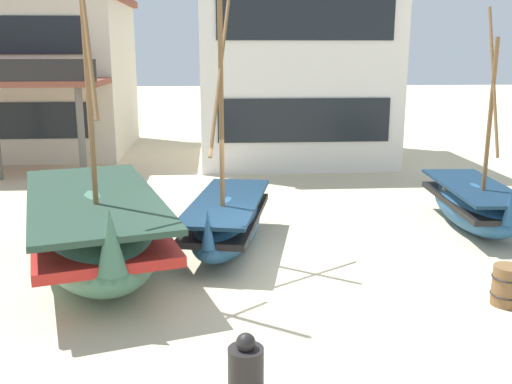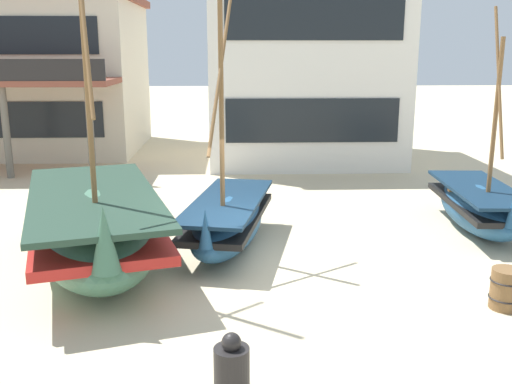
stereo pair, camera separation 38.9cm
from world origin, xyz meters
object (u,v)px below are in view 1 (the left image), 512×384
fishing_boat_centre_large (95,228)px  wooden_barrel (508,286)px  capstan_winch (246,375)px  harbor_building_main (293,67)px  fishing_boat_far_right (227,220)px  harbor_building_annex (8,75)px  fishing_boat_near_left (474,204)px

fishing_boat_centre_large → wooden_barrel: bearing=-17.0°
fishing_boat_centre_large → capstan_winch: (2.74, -4.77, -0.48)m
wooden_barrel → harbor_building_main: size_ratio=0.09×
fishing_boat_far_right → harbor_building_annex: 16.27m
harbor_building_main → wooden_barrel: bearing=-82.5°
fishing_boat_centre_large → capstan_winch: size_ratio=8.46×
capstan_winch → wooden_barrel: capstan_winch is taller
wooden_barrel → harbor_building_annex: (-13.64, 16.69, 2.89)m
fishing_boat_centre_large → fishing_boat_far_right: bearing=22.3°
fishing_boat_centre_large → harbor_building_annex: fishing_boat_centre_large is taller
harbor_building_main → fishing_boat_centre_large: bearing=-114.8°
fishing_boat_near_left → fishing_boat_far_right: fishing_boat_far_right is taller
capstan_winch → fishing_boat_centre_large: bearing=119.9°
fishing_boat_far_right → wooden_barrel: size_ratio=7.95×
fishing_boat_far_right → capstan_winch: 5.86m
fishing_boat_near_left → capstan_winch: (-5.96, -6.89, -0.24)m
fishing_boat_near_left → fishing_boat_centre_large: size_ratio=0.66×
fishing_boat_centre_large → fishing_boat_far_right: size_ratio=1.42×
harbor_building_annex → fishing_boat_near_left: bearing=-39.5°
fishing_boat_centre_large → fishing_boat_far_right: 2.87m
fishing_boat_near_left → fishing_boat_far_right: size_ratio=0.94×
harbor_building_main → harbor_building_annex: harbor_building_main is taller
wooden_barrel → harbor_building_annex: harbor_building_annex is taller
capstan_winch → harbor_building_main: size_ratio=0.13×
fishing_boat_near_left → capstan_winch: fishing_boat_near_left is taller
fishing_boat_centre_large → fishing_boat_far_right: fishing_boat_centre_large is taller
harbor_building_annex → harbor_building_main: bearing=-12.1°
fishing_boat_centre_large → fishing_boat_far_right: (2.65, 1.09, -0.22)m
fishing_boat_centre_large → capstan_winch: 5.52m
fishing_boat_near_left → wooden_barrel: 4.57m
capstan_winch → wooden_barrel: 5.27m
fishing_boat_near_left → fishing_boat_far_right: (-6.06, -1.03, 0.02)m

